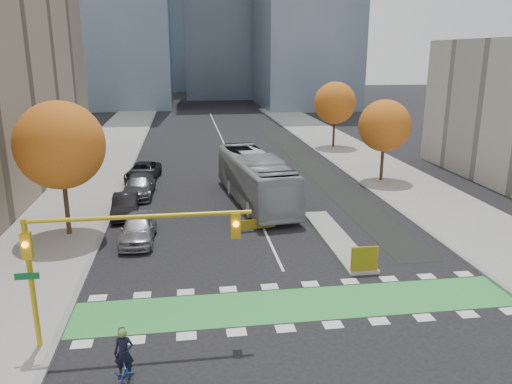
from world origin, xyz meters
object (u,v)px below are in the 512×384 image
object	(u,v)px
tree_east_far	(335,103)
parked_car_b	(125,206)
parked_car_c	(139,186)
parked_car_d	(143,172)
cyclist	(125,370)
hazard_board	(365,259)
bus	(255,178)
tree_east_near	(385,126)
tree_west	(60,145)
parked_car_a	(138,228)
traffic_signal_west	(101,246)

from	to	relation	value
tree_east_far	parked_car_b	size ratio (longest dim) A/B	1.68
parked_car_c	parked_car_d	distance (m)	5.00
cyclist	parked_car_d	size ratio (longest dim) A/B	0.42
hazard_board	bus	distance (m)	13.83
tree_east_near	parked_car_b	world-z (taller)	tree_east_near
hazard_board	parked_car_c	xyz separation A→B (m)	(-12.45, 16.21, -0.00)
tree_east_near	tree_east_far	bearing A→B (deg)	88.21
bus	parked_car_c	size ratio (longest dim) A/B	2.38
tree_west	tree_east_near	world-z (taller)	tree_west
cyclist	tree_east_near	bearing A→B (deg)	56.65
parked_car_a	tree_west	bearing A→B (deg)	161.44
parked_car_c	parked_car_a	bearing A→B (deg)	-83.70
hazard_board	tree_west	size ratio (longest dim) A/B	0.17
hazard_board	parked_car_c	bearing A→B (deg)	127.52
hazard_board	parked_car_b	size ratio (longest dim) A/B	0.31
cyclist	tree_east_far	bearing A→B (deg)	68.23
parked_car_d	parked_car_b	bearing A→B (deg)	-85.92
cyclist	parked_car_b	size ratio (longest dim) A/B	0.50
tree_west	bus	size ratio (longest dim) A/B	0.63
traffic_signal_west	parked_car_a	bearing A→B (deg)	88.85
hazard_board	parked_car_a	distance (m)	13.26
traffic_signal_west	tree_east_far	bearing A→B (deg)	62.05
tree_west	traffic_signal_west	world-z (taller)	tree_west
cyclist	parked_car_c	bearing A→B (deg)	96.93
tree_east_far	traffic_signal_west	bearing A→B (deg)	-117.95
bus	tree_east_far	bearing A→B (deg)	52.11
tree_east_near	traffic_signal_west	distance (m)	30.08
parked_car_a	parked_car_d	bearing A→B (deg)	94.77
cyclist	parked_car_d	xyz separation A→B (m)	(-1.51, 28.81, -0.00)
tree_west	parked_car_d	distance (m)	14.69
tree_east_near	tree_east_far	xyz separation A→B (m)	(0.50, 16.00, 0.38)
tree_west	parked_car_b	size ratio (longest dim) A/B	1.81
bus	parked_car_b	xyz separation A→B (m)	(-9.32, -2.08, -1.07)
parked_car_c	parked_car_b	bearing A→B (deg)	-94.22
tree_west	parked_car_c	world-z (taller)	tree_west
tree_east_near	parked_car_a	bearing A→B (deg)	-149.55
traffic_signal_west	parked_car_b	distance (m)	16.29
traffic_signal_west	cyclist	bearing A→B (deg)	-72.14
hazard_board	parked_car_a	bearing A→B (deg)	152.05
parked_car_b	traffic_signal_west	bearing A→B (deg)	-87.97
tree_east_far	tree_west	bearing A→B (deg)	-133.30
traffic_signal_west	bus	bearing A→B (deg)	65.39
cyclist	parked_car_a	xyz separation A→B (m)	(-0.71, 13.81, 0.06)
parked_car_a	parked_car_b	size ratio (longest dim) A/B	1.06
hazard_board	parked_car_b	xyz separation A→B (m)	(-13.00, 11.21, -0.05)
tree_east_near	parked_car_d	distance (m)	21.19
tree_east_far	parked_car_b	xyz separation A→B (m)	(-21.50, -22.59, -4.49)
parked_car_b	parked_car_d	world-z (taller)	parked_car_d
parked_car_d	traffic_signal_west	bearing A→B (deg)	-81.81
cyclist	parked_car_a	world-z (taller)	cyclist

